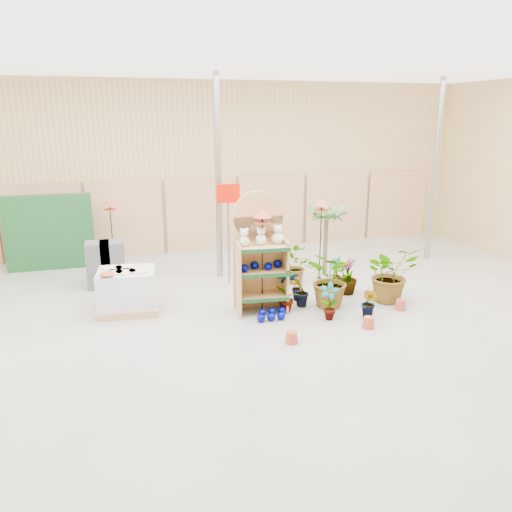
{
  "coord_description": "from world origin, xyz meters",
  "views": [
    {
      "loc": [
        -2.2,
        -7.36,
        3.6
      ],
      "look_at": [
        0.3,
        1.5,
        1.0
      ],
      "focal_mm": 35.0,
      "sensor_mm": 36.0,
      "label": 1
    }
  ],
  "objects_px": {
    "display_shelf": "(259,257)",
    "potted_plant_2": "(332,280)",
    "pallet_stack": "(127,291)",
    "bird_table_front": "(262,217)"
  },
  "relations": [
    {
      "from": "display_shelf",
      "to": "pallet_stack",
      "type": "height_order",
      "value": "display_shelf"
    },
    {
      "from": "display_shelf",
      "to": "bird_table_front",
      "type": "bearing_deg",
      "value": -78.74
    },
    {
      "from": "pallet_stack",
      "to": "potted_plant_2",
      "type": "height_order",
      "value": "potted_plant_2"
    },
    {
      "from": "pallet_stack",
      "to": "potted_plant_2",
      "type": "bearing_deg",
      "value": -7.34
    },
    {
      "from": "pallet_stack",
      "to": "potted_plant_2",
      "type": "distance_m",
      "value": 3.92
    },
    {
      "from": "bird_table_front",
      "to": "potted_plant_2",
      "type": "bearing_deg",
      "value": -7.18
    },
    {
      "from": "display_shelf",
      "to": "bird_table_front",
      "type": "xyz_separation_m",
      "value": [
        0.01,
        -0.14,
        0.78
      ]
    },
    {
      "from": "display_shelf",
      "to": "potted_plant_2",
      "type": "height_order",
      "value": "display_shelf"
    },
    {
      "from": "bird_table_front",
      "to": "potted_plant_2",
      "type": "xyz_separation_m",
      "value": [
        1.35,
        -0.17,
        -1.27
      ]
    },
    {
      "from": "pallet_stack",
      "to": "bird_table_front",
      "type": "relative_size",
      "value": 0.62
    }
  ]
}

